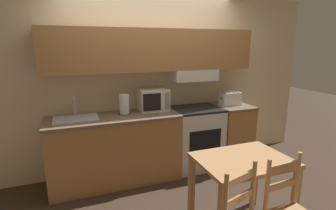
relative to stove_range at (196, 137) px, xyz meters
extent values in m
plane|color=#3D2D23|center=(-0.60, 0.29, -0.46)|extent=(16.00, 16.00, 0.00)
cube|color=beige|center=(-0.60, 0.32, 0.82)|extent=(5.32, 0.05, 2.55)
cube|color=#B27A47|center=(-0.60, 0.13, 1.30)|extent=(2.92, 0.32, 0.57)
cube|color=white|center=(0.00, 0.13, 0.93)|extent=(0.67, 0.34, 0.16)
cube|color=#B27A47|center=(-1.22, -0.01, -0.02)|extent=(1.70, 0.61, 0.88)
cube|color=#75604C|center=(-1.22, -0.01, 0.44)|extent=(1.72, 0.63, 0.04)
cube|color=#B27A47|center=(0.61, -0.01, -0.02)|extent=(0.49, 0.61, 0.88)
cube|color=#75604C|center=(0.61, -0.01, 0.44)|extent=(0.51, 0.63, 0.04)
cube|color=white|center=(0.00, 0.00, -0.02)|extent=(0.71, 0.58, 0.89)
cube|color=black|center=(0.00, 0.00, 0.44)|extent=(0.71, 0.58, 0.03)
cube|color=black|center=(0.00, -0.29, 0.05)|extent=(0.49, 0.01, 0.31)
cylinder|color=black|center=(-0.16, -0.12, 0.45)|extent=(0.10, 0.10, 0.01)
cylinder|color=black|center=(0.16, -0.12, 0.45)|extent=(0.10, 0.10, 0.01)
cylinder|color=black|center=(-0.16, 0.12, 0.45)|extent=(0.10, 0.10, 0.01)
cylinder|color=black|center=(0.16, 0.12, 0.45)|extent=(0.10, 0.10, 0.01)
cube|color=white|center=(-0.63, 0.12, 0.61)|extent=(0.41, 0.32, 0.31)
cube|color=black|center=(-0.70, -0.04, 0.61)|extent=(0.25, 0.01, 0.24)
cube|color=gray|center=(-0.48, -0.04, 0.61)|extent=(0.07, 0.01, 0.24)
cube|color=white|center=(0.57, -0.01, 0.56)|extent=(0.31, 0.16, 0.20)
cube|color=black|center=(0.41, -0.01, 0.59)|extent=(0.01, 0.02, 0.02)
cube|color=black|center=(0.46, -0.01, 0.65)|extent=(0.04, 0.11, 0.01)
cube|color=black|center=(0.53, -0.01, 0.65)|extent=(0.04, 0.11, 0.01)
cube|color=black|center=(0.60, -0.01, 0.65)|extent=(0.04, 0.11, 0.01)
cube|color=black|center=(0.68, -0.01, 0.65)|extent=(0.04, 0.11, 0.01)
cube|color=#B7BABF|center=(-1.68, -0.01, 0.47)|extent=(0.54, 0.37, 0.02)
cube|color=#4C4F54|center=(-1.68, -0.03, 0.47)|extent=(0.46, 0.28, 0.01)
cylinder|color=#B7BABF|center=(-1.68, 0.13, 0.60)|extent=(0.02, 0.02, 0.24)
cylinder|color=#B7BABF|center=(-1.68, 0.07, 0.73)|extent=(0.02, 0.12, 0.02)
cylinder|color=black|center=(-1.06, 0.05, 0.46)|extent=(0.15, 0.15, 0.01)
cylinder|color=white|center=(-1.06, 0.05, 0.60)|extent=(0.13, 0.13, 0.26)
cube|color=tan|center=(-0.23, -1.43, 0.29)|extent=(0.88, 0.65, 0.04)
cube|color=tan|center=(0.18, -1.72, -0.09)|extent=(0.06, 0.06, 0.73)
cube|color=tan|center=(-0.63, -1.15, -0.09)|extent=(0.06, 0.06, 0.73)
cube|color=tan|center=(0.18, -1.15, -0.09)|extent=(0.06, 0.06, 0.73)
cylinder|color=tan|center=(-0.71, -1.88, 0.22)|extent=(0.04, 0.04, 0.49)
cylinder|color=tan|center=(-0.38, -1.79, 0.22)|extent=(0.04, 0.04, 0.49)
cube|color=tan|center=(-0.55, -1.84, 0.37)|extent=(0.34, 0.12, 0.06)
cube|color=tan|center=(-0.55, -1.84, 0.20)|extent=(0.34, 0.12, 0.06)
cylinder|color=tan|center=(-0.26, -1.81, 0.22)|extent=(0.04, 0.04, 0.49)
cylinder|color=tan|center=(0.08, -1.79, 0.22)|extent=(0.04, 0.04, 0.49)
cube|color=tan|center=(-0.09, -1.80, 0.37)|extent=(0.34, 0.04, 0.06)
cube|color=tan|center=(-0.09, -1.80, 0.20)|extent=(0.34, 0.04, 0.06)
camera|label=1|loc=(-1.73, -3.35, 1.38)|focal=28.00mm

